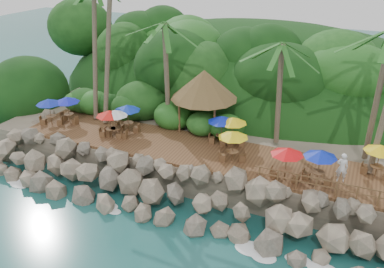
% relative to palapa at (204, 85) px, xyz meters
% --- Properties ---
extents(ground, '(140.00, 140.00, 0.00)m').
position_rel_palapa_xyz_m(ground, '(0.60, -9.59, -5.79)').
color(ground, '#19514F').
rests_on(ground, ground).
extents(land_base, '(32.00, 25.20, 2.10)m').
position_rel_palapa_xyz_m(land_base, '(0.60, 6.41, -4.74)').
color(land_base, gray).
rests_on(land_base, ground).
extents(jungle_hill, '(44.80, 28.00, 15.40)m').
position_rel_palapa_xyz_m(jungle_hill, '(0.60, 13.91, -5.79)').
color(jungle_hill, '#143811').
rests_on(jungle_hill, ground).
extents(seawall, '(29.00, 4.00, 2.30)m').
position_rel_palapa_xyz_m(seawall, '(0.60, -7.59, -4.64)').
color(seawall, gray).
rests_on(seawall, ground).
extents(terrace, '(26.00, 5.00, 0.20)m').
position_rel_palapa_xyz_m(terrace, '(0.60, -3.59, -3.59)').
color(terrace, brown).
rests_on(terrace, land_base).
extents(jungle_foliage, '(44.00, 16.00, 12.00)m').
position_rel_palapa_xyz_m(jungle_foliage, '(0.60, 5.41, -5.79)').
color(jungle_foliage, '#143811').
rests_on(jungle_foliage, ground).
extents(foam_line, '(25.20, 0.80, 0.06)m').
position_rel_palapa_xyz_m(foam_line, '(0.60, -9.29, -5.76)').
color(foam_line, white).
rests_on(foam_line, ground).
extents(palapa, '(5.05, 5.05, 4.60)m').
position_rel_palapa_xyz_m(palapa, '(0.00, 0.00, 0.00)').
color(palapa, brown).
rests_on(palapa, ground).
extents(dining_clusters, '(25.57, 5.14, 2.13)m').
position_rel_palapa_xyz_m(dining_clusters, '(0.07, -3.60, -1.72)').
color(dining_clusters, brown).
rests_on(dining_clusters, terrace).
extents(railing, '(8.30, 0.10, 1.00)m').
position_rel_palapa_xyz_m(railing, '(9.87, -5.94, -2.88)').
color(railing, brown).
rests_on(railing, terrace).
extents(waiter, '(0.73, 0.52, 1.86)m').
position_rel_palapa_xyz_m(waiter, '(10.48, -4.02, -2.56)').
color(waiter, silver).
rests_on(waiter, terrace).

